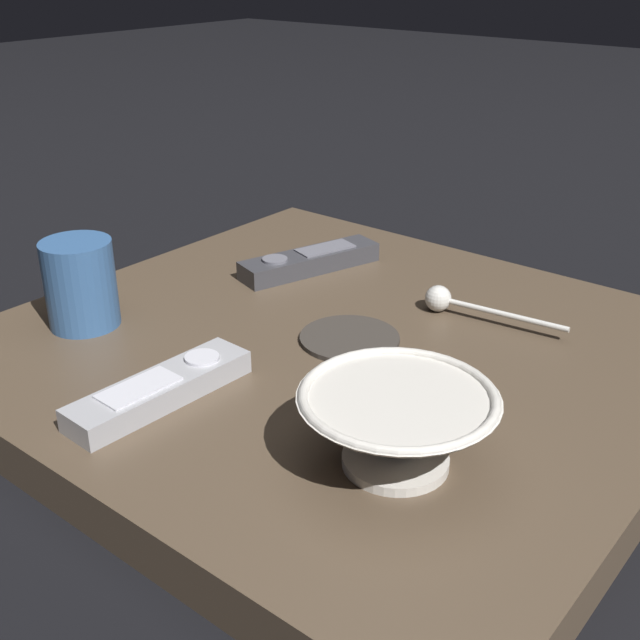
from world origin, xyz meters
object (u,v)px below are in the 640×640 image
at_px(tv_remote_near, 161,389).
at_px(coffee_mug, 80,283).
at_px(cereal_bowl, 397,424).
at_px(drink_coaster, 350,338).
at_px(teaspoon, 449,301).
at_px(tv_remote_far, 310,261).

bearing_deg(tv_remote_near, coffee_mug, -15.89).
distance_m(cereal_bowl, tv_remote_near, 0.22).
distance_m(coffee_mug, drink_coaster, 0.28).
relative_size(teaspoon, tv_remote_far, 0.85).
xyz_separation_m(teaspoon, tv_remote_far, (0.20, -0.00, -0.00)).
height_order(cereal_bowl, coffee_mug, coffee_mug).
bearing_deg(teaspoon, drink_coaster, 70.08).
bearing_deg(tv_remote_near, drink_coaster, -106.71).
bearing_deg(coffee_mug, tv_remote_near, 164.11).
height_order(cereal_bowl, tv_remote_near, cereal_bowl).
distance_m(cereal_bowl, tv_remote_far, 0.40).
relative_size(teaspoon, drink_coaster, 1.55).
height_order(tv_remote_far, drink_coaster, tv_remote_far).
distance_m(cereal_bowl, drink_coaster, 0.21).
bearing_deg(drink_coaster, teaspoon, -109.92).
bearing_deg(coffee_mug, teaspoon, -137.17).
distance_m(teaspoon, tv_remote_far, 0.20).
xyz_separation_m(tv_remote_near, tv_remote_far, (0.09, -0.31, 0.00)).
bearing_deg(tv_remote_near, cereal_bowl, -166.64).
bearing_deg(tv_remote_far, coffee_mug, 71.72).
distance_m(teaspoon, tv_remote_near, 0.33).
relative_size(cereal_bowl, tv_remote_far, 0.83).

